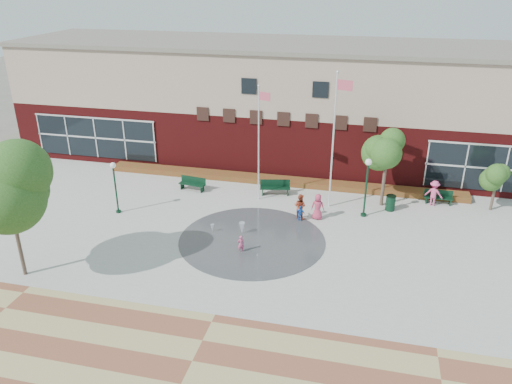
% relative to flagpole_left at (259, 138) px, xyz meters
% --- Properties ---
extents(ground, '(120.00, 120.00, 0.00)m').
position_rel_flagpole_left_xyz_m(ground, '(0.86, -8.53, -4.33)').
color(ground, '#666056').
rests_on(ground, ground).
extents(plaza_concrete, '(46.00, 18.00, 0.01)m').
position_rel_flagpole_left_xyz_m(plaza_concrete, '(0.86, -4.53, -4.33)').
color(plaza_concrete, '#A8A8A0').
rests_on(plaza_concrete, ground).
extents(paver_band, '(46.00, 6.00, 0.01)m').
position_rel_flagpole_left_xyz_m(paver_band, '(0.86, -15.53, -4.33)').
color(paver_band, brown).
rests_on(paver_band, ground).
extents(splash_pad, '(8.40, 8.40, 0.01)m').
position_rel_flagpole_left_xyz_m(splash_pad, '(0.86, -5.53, -4.33)').
color(splash_pad, '#383A3D').
rests_on(splash_pad, ground).
extents(library_building, '(44.40, 10.40, 9.20)m').
position_rel_flagpole_left_xyz_m(library_building, '(0.86, 8.95, 0.31)').
color(library_building, '#580F10').
rests_on(library_building, ground).
extents(flower_bed, '(26.00, 1.20, 0.40)m').
position_rel_flagpole_left_xyz_m(flower_bed, '(0.86, 3.07, -4.33)').
color(flower_bed, '#A11A16').
rests_on(flower_bed, ground).
extents(flagpole_left, '(0.86, 0.38, 7.78)m').
position_rel_flagpole_left_xyz_m(flagpole_left, '(0.00, 0.00, 0.00)').
color(flagpole_left, white).
rests_on(flagpole_left, ground).
extents(flagpole_right, '(1.05, 0.41, 8.83)m').
position_rel_flagpole_left_xyz_m(flagpole_right, '(4.76, -0.02, 0.60)').
color(flagpole_right, white).
rests_on(flagpole_right, ground).
extents(lamp_left, '(0.36, 0.36, 3.41)m').
position_rel_flagpole_left_xyz_m(lamp_left, '(-8.31, -4.00, -2.21)').
color(lamp_left, black).
rests_on(lamp_left, ground).
extents(lamp_right, '(0.41, 0.41, 3.84)m').
position_rel_flagpole_left_xyz_m(lamp_right, '(6.97, -0.91, -1.95)').
color(lamp_right, black).
rests_on(lamp_right, ground).
extents(bench_left, '(1.95, 0.79, 0.95)m').
position_rel_flagpole_left_xyz_m(bench_left, '(-4.92, 0.45, -4.02)').
color(bench_left, black).
rests_on(bench_left, ground).
extents(bench_mid, '(2.14, 1.00, 1.04)m').
position_rel_flagpole_left_xyz_m(bench_mid, '(0.90, 1.04, -4.00)').
color(bench_mid, black).
rests_on(bench_mid, ground).
extents(bench_right, '(1.81, 0.51, 0.91)m').
position_rel_flagpole_left_xyz_m(bench_right, '(11.70, 2.08, -4.04)').
color(bench_right, black).
rests_on(bench_right, ground).
extents(trash_can, '(0.63, 0.63, 1.04)m').
position_rel_flagpole_left_xyz_m(trash_can, '(8.60, 0.31, -3.80)').
color(trash_can, black).
rests_on(trash_can, ground).
extents(tree_big_left, '(4.39, 4.39, 7.01)m').
position_rel_flagpole_left_xyz_m(tree_big_left, '(-9.56, -11.61, 0.68)').
color(tree_big_left, '#44342B').
rests_on(tree_big_left, ground).
extents(tree_mid, '(3.09, 3.09, 5.21)m').
position_rel_flagpole_left_xyz_m(tree_mid, '(8.05, 0.99, -0.54)').
color(tree_mid, '#44342B').
rests_on(tree_mid, ground).
extents(tree_small_right, '(1.93, 1.93, 3.30)m').
position_rel_flagpole_left_xyz_m(tree_small_right, '(14.95, 1.88, -1.92)').
color(tree_small_right, '#44342B').
rests_on(tree_small_right, ground).
extents(water_jet_a, '(0.36, 0.36, 0.71)m').
position_rel_flagpole_left_xyz_m(water_jet_a, '(0.11, -4.94, -4.33)').
color(water_jet_a, white).
rests_on(water_jet_a, ground).
extents(water_jet_b, '(0.22, 0.22, 0.49)m').
position_rel_flagpole_left_xyz_m(water_jet_b, '(-1.65, -5.15, -4.33)').
color(water_jet_b, white).
rests_on(water_jet_b, ground).
extents(child_splash, '(0.45, 0.41, 1.02)m').
position_rel_flagpole_left_xyz_m(child_splash, '(0.58, -6.96, -3.82)').
color(child_splash, '#CF4B7A').
rests_on(child_splash, ground).
extents(adult_red, '(0.96, 0.86, 1.64)m').
position_rel_flagpole_left_xyz_m(adult_red, '(3.09, -2.14, -3.51)').
color(adult_red, '#A83B23').
rests_on(adult_red, ground).
extents(adult_pink, '(0.84, 0.57, 1.67)m').
position_rel_flagpole_left_xyz_m(adult_pink, '(4.18, -1.98, -3.50)').
color(adult_pink, '#BF3858').
rests_on(adult_pink, ground).
extents(child_blue, '(0.62, 0.31, 1.02)m').
position_rel_flagpole_left_xyz_m(child_blue, '(3.19, -2.51, -3.82)').
color(child_blue, blue).
rests_on(child_blue, ground).
extents(person_bench, '(1.26, 0.94, 1.73)m').
position_rel_flagpole_left_xyz_m(person_bench, '(11.33, 1.76, -3.47)').
color(person_bench, '#E04A84').
rests_on(person_bench, ground).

